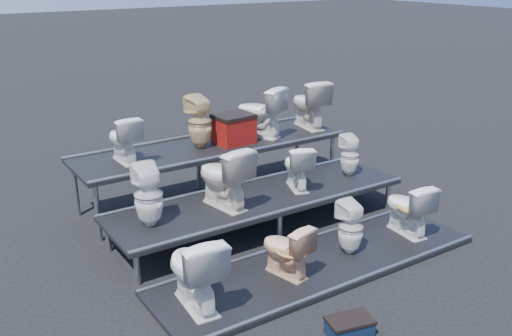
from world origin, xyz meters
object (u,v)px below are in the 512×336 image
toilet_1 (286,249)px  toilet_8 (124,139)px  toilet_4 (148,195)px  toilet_7 (350,155)px  toilet_5 (223,176)px  step_stool (349,328)px  toilet_11 (309,103)px  toilet_0 (194,270)px  toilet_3 (408,208)px  red_crate (234,130)px  toilet_2 (351,227)px  toilet_6 (297,166)px  toilet_10 (260,112)px  toilet_9 (200,122)px

toilet_1 → toilet_8: bearing=-84.0°
toilet_4 → toilet_7: toilet_4 is taller
toilet_4 → toilet_8: 1.36m
toilet_5 → step_stool: (-0.04, -2.51, -0.80)m
toilet_7 → toilet_11: size_ratio=0.76×
toilet_0 → toilet_4: size_ratio=1.09×
toilet_3 → red_crate: bearing=-60.1°
toilet_2 → toilet_4: toilet_4 is taller
toilet_0 → toilet_7: (3.28, 1.30, 0.29)m
toilet_11 → toilet_1: bearing=56.5°
toilet_6 → toilet_11: toilet_11 is taller
toilet_11 → step_stool: (-2.44, -3.81, -1.19)m
toilet_6 → toilet_11: size_ratio=0.79×
toilet_1 → toilet_4: 1.76m
toilet_3 → toilet_8: bearing=-36.8°
toilet_1 → toilet_3: bearing=167.3°
toilet_0 → toilet_3: size_ratio=1.17×
toilet_2 → toilet_5: size_ratio=0.82×
toilet_11 → step_stool: 4.68m
toilet_8 → red_crate: (1.72, -0.08, -0.13)m
toilet_3 → toilet_5: size_ratio=0.87×
toilet_7 → toilet_8: toilet_8 is taller
toilet_1 → toilet_7: toilet_7 is taller
toilet_7 → toilet_11: (0.23, 1.30, 0.50)m
toilet_5 → toilet_11: 2.76m
toilet_0 → step_stool: size_ratio=1.95×
toilet_1 → toilet_2: 0.98m
red_crate → step_stool: size_ratio=1.28×
red_crate → toilet_0: bearing=-132.5°
toilet_2 → toilet_7: (1.13, 1.30, 0.37)m
toilet_6 → toilet_8: toilet_8 is taller
toilet_10 → toilet_11: 0.98m
toilet_0 → toilet_11: 4.43m
toilet_9 → toilet_10: size_ratio=0.98×
toilet_4 → toilet_0: bearing=93.1°
toilet_8 → step_stool: (0.78, -3.81, -1.11)m
toilet_6 → toilet_9: toilet_9 is taller
red_crate → step_stool: bearing=-108.1°
toilet_6 → toilet_8: size_ratio=0.98×
toilet_9 → toilet_11: bearing=173.1°
toilet_1 → red_crate: bearing=-121.0°
toilet_2 → red_crate: red_crate is taller
toilet_0 → toilet_10: 3.71m
toilet_0 → toilet_3: 3.15m
toilet_7 → toilet_9: (-1.81, 1.30, 0.49)m
toilet_6 → step_stool: toilet_6 is taller
toilet_6 → toilet_10: size_ratio=0.80×
toilet_0 → toilet_1: 1.17m
toilet_1 → toilet_10: 3.06m
toilet_8 → toilet_9: size_ratio=0.83×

